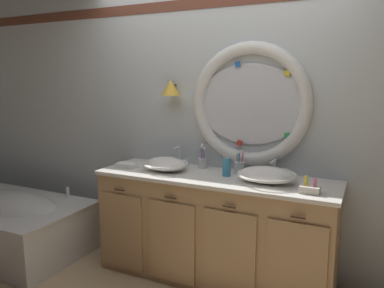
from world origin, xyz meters
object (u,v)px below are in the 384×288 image
(toothbrush_holder_left, at_px, (202,162))
(folded_hand_towel, at_px, (127,165))
(bathtub, at_px, (7,221))
(sink_basin_right, at_px, (267,175))
(toiletry_basket, at_px, (310,189))
(sink_basin_left, at_px, (166,164))
(toothbrush_holder_right, at_px, (239,167))
(soap_dispenser, at_px, (227,167))

(toothbrush_holder_left, relative_size, folded_hand_towel, 1.11)
(bathtub, distance_m, sink_basin_right, 2.60)
(bathtub, bearing_deg, toiletry_basket, 5.03)
(sink_basin_left, height_order, folded_hand_towel, sink_basin_left)
(sink_basin_right, distance_m, toothbrush_holder_right, 0.33)
(sink_basin_right, xyz_separation_m, toiletry_basket, (0.34, -0.13, -0.03))
(sink_basin_right, relative_size, toothbrush_holder_right, 2.21)
(soap_dispenser, distance_m, folded_hand_towel, 0.93)
(sink_basin_left, distance_m, toiletry_basket, 1.23)
(sink_basin_right, distance_m, folded_hand_towel, 1.27)
(soap_dispenser, relative_size, toiletry_basket, 1.31)
(bathtub, height_order, sink_basin_left, sink_basin_left)
(sink_basin_right, bearing_deg, toiletry_basket, -20.48)
(toothbrush_holder_left, relative_size, toiletry_basket, 1.60)
(toiletry_basket, bearing_deg, toothbrush_holder_right, 153.75)
(toothbrush_holder_left, bearing_deg, toothbrush_holder_right, -7.70)
(sink_basin_right, bearing_deg, soap_dispenser, 170.57)
(toothbrush_holder_right, bearing_deg, sink_basin_left, -163.55)
(bathtub, relative_size, toothbrush_holder_right, 7.85)
(toothbrush_holder_right, height_order, folded_hand_towel, toothbrush_holder_right)
(toothbrush_holder_left, bearing_deg, toiletry_basket, -19.85)
(sink_basin_left, height_order, toothbrush_holder_left, toothbrush_holder_left)
(sink_basin_left, bearing_deg, toiletry_basket, -5.89)
(sink_basin_right, relative_size, toiletry_basket, 3.33)
(bathtub, bearing_deg, sink_basin_right, 8.56)
(sink_basin_right, relative_size, soap_dispenser, 2.53)
(soap_dispenser, height_order, folded_hand_towel, soap_dispenser)
(sink_basin_right, xyz_separation_m, toothbrush_holder_left, (-0.64, 0.23, -0.01))
(toothbrush_holder_right, bearing_deg, soap_dispenser, -119.22)
(soap_dispenser, relative_size, folded_hand_towel, 0.91)
(folded_hand_towel, bearing_deg, soap_dispenser, 5.93)
(toothbrush_holder_left, bearing_deg, folded_hand_towel, -157.07)
(sink_basin_left, xyz_separation_m, folded_hand_towel, (-0.38, -0.04, -0.04))
(toothbrush_holder_left, xyz_separation_m, folded_hand_towel, (-0.63, -0.27, -0.04))
(sink_basin_left, relative_size, sink_basin_right, 0.86)
(bathtub, distance_m, folded_hand_towel, 1.41)
(sink_basin_right, bearing_deg, toothbrush_holder_left, 160.49)
(sink_basin_right, height_order, soap_dispenser, soap_dispenser)
(toothbrush_holder_left, height_order, toiletry_basket, toothbrush_holder_left)
(bathtub, distance_m, soap_dispenser, 2.28)
(sink_basin_right, relative_size, folded_hand_towel, 2.30)
(bathtub, relative_size, soap_dispenser, 9.01)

